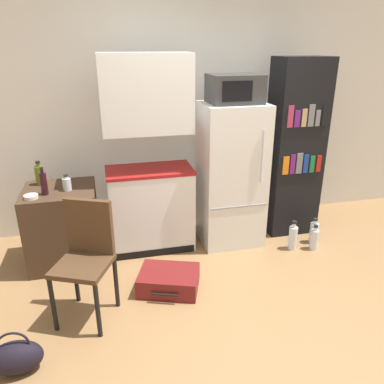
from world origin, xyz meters
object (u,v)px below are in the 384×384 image
(kitchen_hutch, at_px, (149,164))
(bottle_clear_short, at_px, (67,184))
(bookshelf, at_px, (295,149))
(water_bottle_back, at_px, (314,232))
(bottle_olive_oil, at_px, (40,175))
(suitcase_large_flat, at_px, (169,280))
(side_table, at_px, (63,225))
(microwave, at_px, (235,89))
(chair, at_px, (87,250))
(water_bottle_middle, at_px, (293,237))
(refrigerator, at_px, (231,175))
(bowl, at_px, (31,197))
(water_bottle_front, at_px, (314,239))
(handbag, at_px, (15,357))
(bottle_wine_dark, at_px, (44,183))

(kitchen_hutch, xyz_separation_m, bottle_clear_short, (-0.81, -0.13, -0.10))
(bookshelf, distance_m, water_bottle_back, 0.96)
(bottle_olive_oil, relative_size, suitcase_large_flat, 0.39)
(side_table, height_order, microwave, microwave)
(side_table, relative_size, chair, 0.81)
(microwave, bearing_deg, bottle_olive_oil, 175.79)
(kitchen_hutch, distance_m, water_bottle_back, 1.98)
(water_bottle_middle, bearing_deg, side_table, 171.57)
(refrigerator, bearing_deg, water_bottle_middle, -32.68)
(bowl, bearing_deg, side_table, 41.90)
(water_bottle_front, bearing_deg, kitchen_hutch, 163.88)
(bottle_clear_short, xyz_separation_m, handbag, (-0.33, -1.37, -0.72))
(water_bottle_middle, bearing_deg, suitcase_large_flat, -164.60)
(suitcase_large_flat, relative_size, water_bottle_middle, 1.88)
(bottle_wine_dark, xyz_separation_m, handbag, (-0.13, -1.31, -0.77))
(bowl, height_order, water_bottle_back, bowl)
(water_bottle_front, bearing_deg, water_bottle_middle, 165.49)
(chair, xyz_separation_m, water_bottle_back, (2.41, 0.61, -0.45))
(microwave, height_order, suitcase_large_flat, microwave)
(side_table, relative_size, bottle_clear_short, 5.08)
(bottle_clear_short, bearing_deg, bowl, -155.36)
(bottle_clear_short, relative_size, bowl, 1.25)
(chair, bearing_deg, bottle_olive_oil, 137.04)
(bowl, height_order, suitcase_large_flat, bowl)
(microwave, xyz_separation_m, water_bottle_middle, (0.60, -0.38, -1.54))
(microwave, xyz_separation_m, water_bottle_front, (0.82, -0.44, -1.56))
(bookshelf, xyz_separation_m, bottle_olive_oil, (-2.73, 0.05, -0.10))
(refrigerator, distance_m, handbag, 2.56)
(kitchen_hutch, height_order, suitcase_large_flat, kitchen_hutch)
(refrigerator, height_order, water_bottle_front, refrigerator)
(side_table, xyz_separation_m, microwave, (1.77, 0.03, 1.28))
(bowl, bearing_deg, water_bottle_front, -4.39)
(bottle_wine_dark, height_order, water_bottle_front, bottle_wine_dark)
(handbag, bearing_deg, bowl, 89.08)
(bottle_clear_short, height_order, chair, chair)
(kitchen_hutch, distance_m, refrigerator, 0.89)
(refrigerator, bearing_deg, bottle_olive_oil, 175.83)
(bookshelf, height_order, bottle_clear_short, bookshelf)
(bookshelf, relative_size, chair, 2.03)
(microwave, bearing_deg, side_table, -179.02)
(water_bottle_front, bearing_deg, refrigerator, 151.79)
(microwave, height_order, bottle_clear_short, microwave)
(kitchen_hutch, xyz_separation_m, water_bottle_front, (1.70, -0.49, -0.82))
(chair, bearing_deg, suitcase_large_flat, 36.57)
(water_bottle_middle, bearing_deg, refrigerator, 147.32)
(bookshelf, height_order, water_bottle_middle, bookshelf)
(kitchen_hutch, bearing_deg, bookshelf, 1.41)
(kitchen_hutch, distance_m, water_bottle_front, 1.95)
(kitchen_hutch, relative_size, bottle_wine_dark, 7.55)
(handbag, bearing_deg, water_bottle_middle, 22.40)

